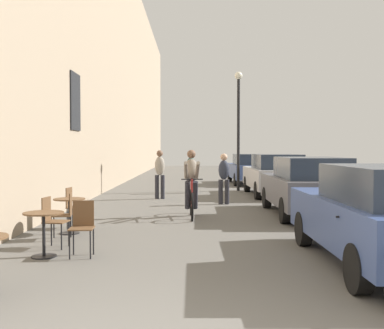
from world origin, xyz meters
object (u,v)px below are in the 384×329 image
at_px(cafe_chair_mid_toward_wall, 52,218).
at_px(parked_motorcycle, 375,263).
at_px(pedestrian_mid, 159,171).
at_px(street_lamp, 238,115).
at_px(pedestrian_near, 224,176).
at_px(cafe_table_mid, 43,225).
at_px(parked_car_third, 274,174).
at_px(cafe_chair_far_toward_wall, 65,212).
at_px(parked_car_second, 307,185).
at_px(cafe_chair_mid_toward_street, 82,224).
at_px(cafe_chair_far_toward_street, 73,205).
at_px(parked_car_nearest, 382,214).
at_px(cyclist_on_bicycle, 191,185).
at_px(pedestrian_far, 190,170).
at_px(parked_car_fourth, 249,168).
at_px(cafe_table_far, 69,208).

xyz_separation_m(cafe_chair_mid_toward_wall, parked_motorcycle, (4.59, -2.75, -0.11)).
bearing_deg(pedestrian_mid, street_lamp, 45.79).
xyz_separation_m(pedestrian_near, pedestrian_mid, (-2.12, 1.56, 0.06)).
bearing_deg(street_lamp, cafe_table_mid, -109.96).
relative_size(street_lamp, parked_car_third, 1.13).
distance_m(cafe_chair_mid_toward_wall, pedestrian_mid, 8.12).
distance_m(cafe_chair_far_toward_wall, pedestrian_near, 6.63).
distance_m(cafe_chair_mid_toward_wall, parked_motorcycle, 5.35).
xyz_separation_m(cafe_chair_mid_toward_wall, street_lamp, (4.37, 11.12, 2.59)).
bearing_deg(cafe_table_mid, street_lamp, 70.04).
bearing_deg(street_lamp, parked_car_second, -81.64).
bearing_deg(pedestrian_near, street_lamp, 78.93).
xyz_separation_m(cafe_chair_mid_toward_street, parked_car_second, (4.75, 4.52, 0.27)).
relative_size(cafe_chair_far_toward_street, parked_car_third, 0.21).
height_order(cafe_chair_mid_toward_wall, parked_car_nearest, parked_car_nearest).
xyz_separation_m(cafe_chair_far_toward_street, parked_car_nearest, (5.37, -3.35, 0.26)).
relative_size(pedestrian_near, parked_motorcycle, 0.74).
xyz_separation_m(cafe_chair_mid_toward_wall, parked_car_nearest, (5.24, -1.34, 0.26)).
relative_size(cafe_chair_mid_toward_wall, street_lamp, 0.18).
height_order(cafe_table_mid, cyclist_on_bicycle, cyclist_on_bicycle).
height_order(cafe_chair_far_toward_wall, parked_car_third, parked_car_third).
relative_size(cafe_table_mid, pedestrian_mid, 0.43).
bearing_deg(pedestrian_far, street_lamp, 27.40).
bearing_deg(street_lamp, parked_car_fourth, 76.34).
bearing_deg(pedestrian_mid, cafe_chair_mid_toward_street, -94.35).
bearing_deg(cafe_chair_mid_toward_wall, parked_car_third, 58.80).
distance_m(cafe_chair_far_toward_street, parked_car_fourth, 13.89).
distance_m(pedestrian_mid, parked_car_nearest, 10.13).
bearing_deg(pedestrian_near, cafe_table_far, -124.67).
distance_m(cafe_table_mid, cafe_chair_mid_toward_wall, 0.70).
relative_size(pedestrian_far, parked_car_second, 0.37).
relative_size(pedestrian_far, street_lamp, 0.33).
xyz_separation_m(cafe_chair_mid_toward_street, cafe_chair_mid_toward_wall, (-0.68, 0.62, 0.00)).
bearing_deg(pedestrian_far, cyclist_on_bicycle, -89.68).
height_order(cafe_table_mid, parked_car_fourth, parked_car_fourth).
xyz_separation_m(cafe_chair_far_toward_street, parked_car_fourth, (5.40, 12.80, 0.25)).
xyz_separation_m(cyclist_on_bicycle, pedestrian_mid, (-1.10, 4.29, 0.14)).
bearing_deg(parked_motorcycle, cafe_table_mid, 155.53).
height_order(cafe_table_mid, cafe_chair_mid_toward_street, cafe_chair_mid_toward_street).
bearing_deg(parked_car_nearest, parked_car_fourth, 89.92).
bearing_deg(cyclist_on_bicycle, pedestrian_mid, 104.44).
distance_m(cafe_chair_mid_toward_street, parked_car_fourth, 16.10).
distance_m(cafe_table_mid, pedestrian_near, 7.90).
bearing_deg(parked_car_nearest, cafe_chair_far_toward_street, 148.03).
bearing_deg(cafe_chair_far_toward_wall, parked_motorcycle, -37.68).
xyz_separation_m(cafe_chair_mid_toward_street, pedestrian_far, (1.72, 10.72, 0.39)).
bearing_deg(parked_car_second, parked_car_third, 89.14).
relative_size(cafe_chair_mid_toward_wall, cafe_chair_far_toward_street, 1.00).
distance_m(cafe_table_far, cafe_chair_far_toward_wall, 0.59).
xyz_separation_m(cafe_chair_mid_toward_street, parked_car_third, (4.83, 9.72, 0.28)).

